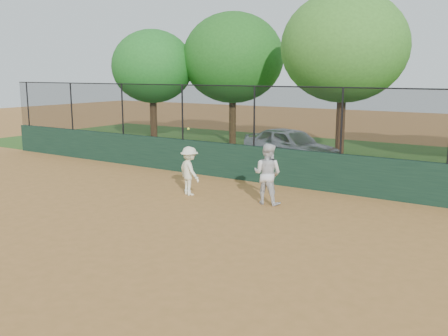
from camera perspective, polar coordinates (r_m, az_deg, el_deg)
The scene contains 10 objects.
ground at distance 11.90m, azimuth -9.14°, elevation -6.96°, with size 80.00×80.00×0.00m, color #AD7238.
back_wall at distance 16.53m, azimuth 4.92°, elevation 0.31°, with size 26.00×0.20×1.20m, color #183524.
grass_strip at distance 22.03m, azimuth 12.35°, elevation 1.17°, with size 36.00×12.00×0.01m, color #254D18.
parked_car at distance 20.28m, azimuth 7.58°, elevation 2.57°, with size 1.71×4.26×1.45m, color silver.
player_second at distance 13.87m, azimuth 4.98°, elevation -0.67°, with size 0.83×0.64×1.70m, color silver.
player_main at distance 14.89m, azimuth -3.96°, elevation -0.33°, with size 1.08×0.89×2.08m.
fence_assembly at distance 16.33m, azimuth 4.92°, elevation 5.98°, with size 26.00×0.06×2.00m.
tree_0 at distance 26.14m, azimuth -8.20°, elevation 11.39°, with size 4.29×3.90×5.78m.
tree_1 at distance 25.48m, azimuth 1.00°, elevation 12.45°, with size 5.20×4.73×6.58m.
tree_2 at distance 21.08m, azimuth 13.53°, elevation 13.28°, with size 5.15×4.68×6.85m.
Camera 1 is at (7.70, -8.32, 3.61)m, focal length 40.00 mm.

